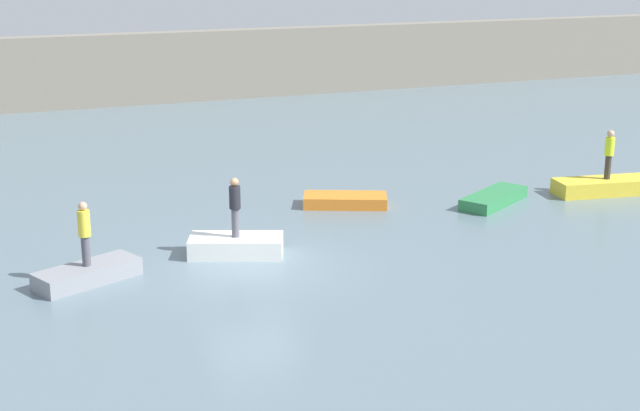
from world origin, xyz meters
The scene contains 10 objects.
ground_plane centered at (0.00, 0.00, 0.00)m, with size 120.00×120.00×0.00m, color slate.
embankment_wall centered at (0.00, 27.71, 1.91)m, with size 80.00×1.20×3.83m, color gray.
rowboat_grey centered at (-4.35, 0.58, 0.23)m, with size 2.75×1.03×0.47m, color gray.
rowboat_white centered at (-0.10, 1.24, 0.27)m, with size 2.64×1.22×0.54m, color white.
rowboat_orange centered at (4.80, 4.74, 0.19)m, with size 2.79×1.21×0.39m, color orange.
rowboat_green centered at (9.58, 3.10, 0.20)m, with size 3.05×1.06×0.39m, color #2D7F47.
rowboat_yellow centered at (13.98, 2.76, 0.27)m, with size 3.70×1.19×0.54m, color gold.
person_dark_shirt centered at (-0.10, 1.24, 1.51)m, with size 0.32×0.32×1.72m.
person_yellow_shirt centered at (-4.35, 0.58, 1.42)m, with size 0.32×0.32×1.72m.
person_hiviz_shirt centered at (13.98, 2.76, 1.52)m, with size 0.32×0.32×1.74m.
Camera 1 is at (-7.24, -22.85, 8.61)m, focal length 52.16 mm.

